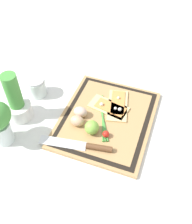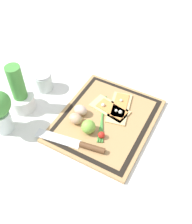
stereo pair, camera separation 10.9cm
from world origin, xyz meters
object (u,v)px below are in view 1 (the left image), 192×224
(cherry_tomato_red, at_px, (106,134))
(pizza_slice_far, at_px, (109,107))
(egg_brown, at_px, (77,121))
(sauce_jar, at_px, (37,88))
(knife, at_px, (87,146))
(herb_pot, at_px, (17,103))
(pizza_slice_near, at_px, (118,105))
(egg_pink, at_px, (80,112))
(lime, at_px, (92,127))

(cherry_tomato_red, bearing_deg, pizza_slice_far, 13.34)
(egg_brown, xyz_separation_m, sauce_jar, (0.12, 0.25, -0.00))
(pizza_slice_far, bearing_deg, egg_brown, 144.35)
(knife, height_order, herb_pot, herb_pot)
(cherry_tomato_red, bearing_deg, knife, 146.32)
(egg_brown, bearing_deg, sauce_jar, 64.73)
(pizza_slice_far, height_order, cherry_tomato_red, cherry_tomato_red)
(herb_pot, bearing_deg, knife, -100.99)
(pizza_slice_near, xyz_separation_m, pizza_slice_far, (-0.03, 0.03, 0.00))
(pizza_slice_far, bearing_deg, sauce_jar, 92.08)
(herb_pot, bearing_deg, cherry_tomato_red, -88.80)
(egg_brown, relative_size, egg_pink, 1.00)
(knife, bearing_deg, egg_pink, 31.49)
(pizza_slice_near, height_order, egg_pink, egg_pink)
(pizza_slice_far, height_order, knife, pizza_slice_far)
(pizza_slice_far, distance_m, cherry_tomato_red, 0.15)
(pizza_slice_far, xyz_separation_m, herb_pot, (-0.15, 0.35, 0.05))
(pizza_slice_near, xyz_separation_m, knife, (-0.25, 0.05, 0.00))
(pizza_slice_near, distance_m, egg_brown, 0.20)
(pizza_slice_near, distance_m, sauce_jar, 0.37)
(knife, relative_size, cherry_tomato_red, 10.30)
(cherry_tomato_red, xyz_separation_m, sauce_jar, (0.13, 0.37, 0.01))
(pizza_slice_far, bearing_deg, pizza_slice_near, -50.68)
(egg_pink, height_order, herb_pot, herb_pot)
(pizza_slice_far, distance_m, knife, 0.22)
(egg_pink, bearing_deg, cherry_tomato_red, -116.28)
(egg_pink, bearing_deg, lime, -130.51)
(cherry_tomato_red, bearing_deg, lime, 88.23)
(egg_brown, xyz_separation_m, lime, (-0.02, -0.07, 0.01))
(pizza_slice_near, height_order, pizza_slice_far, same)
(egg_brown, bearing_deg, cherry_tomato_red, -97.86)
(cherry_tomato_red, height_order, herb_pot, herb_pot)
(pizza_slice_near, distance_m, pizza_slice_far, 0.04)
(pizza_slice_near, xyz_separation_m, egg_brown, (-0.16, 0.12, 0.02))
(egg_pink, height_order, cherry_tomato_red, egg_pink)
(herb_pot, bearing_deg, pizza_slice_near, -64.51)
(pizza_slice_far, distance_m, lime, 0.15)
(knife, relative_size, egg_brown, 5.06)
(lime, bearing_deg, cherry_tomato_red, -91.77)
(pizza_slice_near, relative_size, knife, 0.68)
(egg_pink, xyz_separation_m, herb_pot, (-0.07, 0.25, 0.04))
(pizza_slice_far, distance_m, sauce_jar, 0.34)
(pizza_slice_far, xyz_separation_m, knife, (-0.22, 0.01, 0.00))
(egg_pink, relative_size, lime, 0.99)
(pizza_slice_near, distance_m, knife, 0.25)
(sauce_jar, bearing_deg, lime, -112.73)
(egg_pink, distance_m, cherry_tomato_red, 0.15)
(lime, bearing_deg, egg_brown, 77.11)
(egg_brown, bearing_deg, lime, -102.89)
(pizza_slice_near, relative_size, egg_pink, 3.45)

